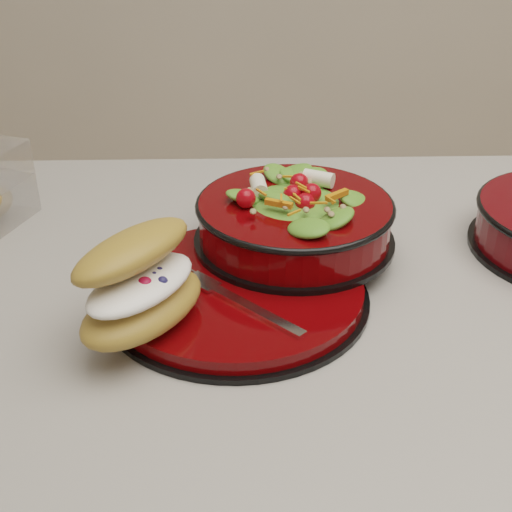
{
  "coord_description": "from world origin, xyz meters",
  "views": [
    {
      "loc": [
        -0.07,
        -0.62,
        1.3
      ],
      "look_at": [
        -0.06,
        0.01,
        0.94
      ],
      "focal_mm": 50.0,
      "sensor_mm": 36.0,
      "label": 1
    }
  ],
  "objects_px": {
    "croissant": "(142,283)",
    "salad_bowl": "(295,214)",
    "dinner_plate": "(238,292)",
    "fork": "(239,301)"
  },
  "relations": [
    {
      "from": "croissant",
      "to": "salad_bowl",
      "type": "bearing_deg",
      "value": -10.13
    },
    {
      "from": "dinner_plate",
      "to": "fork",
      "type": "relative_size",
      "value": 2.29
    },
    {
      "from": "fork",
      "to": "salad_bowl",
      "type": "bearing_deg",
      "value": 17.7
    },
    {
      "from": "croissant",
      "to": "fork",
      "type": "distance_m",
      "value": 0.1
    },
    {
      "from": "salad_bowl",
      "to": "fork",
      "type": "height_order",
      "value": "salad_bowl"
    },
    {
      "from": "fork",
      "to": "croissant",
      "type": "bearing_deg",
      "value": 151.97
    },
    {
      "from": "salad_bowl",
      "to": "croissant",
      "type": "bearing_deg",
      "value": -135.14
    },
    {
      "from": "dinner_plate",
      "to": "salad_bowl",
      "type": "relative_size",
      "value": 1.21
    },
    {
      "from": "dinner_plate",
      "to": "croissant",
      "type": "bearing_deg",
      "value": -144.05
    },
    {
      "from": "salad_bowl",
      "to": "croissant",
      "type": "xyz_separation_m",
      "value": [
        -0.15,
        -0.15,
        0.01
      ]
    }
  ]
}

